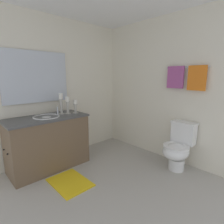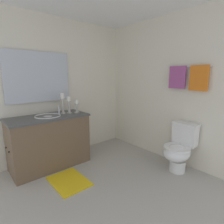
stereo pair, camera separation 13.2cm
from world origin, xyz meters
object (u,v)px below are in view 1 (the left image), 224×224
at_px(towel_bar, 187,67).
at_px(sink_basin, 47,119).
at_px(candle_holder_tall, 75,106).
at_px(candle_holder_mid, 61,103).
at_px(towel_near_vanity, 175,77).
at_px(candle_holder_short, 68,105).
at_px(vanity_cabinet, 48,142).
at_px(mirror, 36,77).
at_px(toilet, 178,147).
at_px(bath_mat, 70,182).
at_px(towel_center, 197,78).

bearing_deg(towel_bar, sink_basin, -130.13).
xyz_separation_m(candle_holder_tall, towel_bar, (1.35, 1.17, 0.64)).
relative_size(candle_holder_mid, towel_near_vanity, 0.99).
relative_size(candle_holder_short, towel_bar, 0.42).
height_order(vanity_cabinet, mirror, mirror).
bearing_deg(toilet, towel_near_vanity, 138.43).
bearing_deg(vanity_cabinet, bath_mat, 0.00).
distance_m(mirror, bath_mat, 1.70).
bearing_deg(towel_center, towel_bar, 173.92).
distance_m(toilet, bath_mat, 1.70).
relative_size(sink_basin, towel_near_vanity, 1.15).
bearing_deg(toilet, towel_bar, 105.40).
distance_m(mirror, toilet, 2.51).
xyz_separation_m(candle_holder_tall, toilet, (1.41, 0.95, -0.59)).
height_order(candle_holder_tall, towel_center, towel_center).
distance_m(candle_holder_mid, towel_center, 2.15).
xyz_separation_m(sink_basin, candle_holder_tall, (0.05, 0.49, 0.15)).
distance_m(mirror, candle_holder_tall, 0.77).
xyz_separation_m(candle_holder_mid, towel_bar, (1.43, 1.39, 0.57)).
bearing_deg(vanity_cabinet, sink_basin, 90.00).
bearing_deg(towel_bar, vanity_cabinet, -130.11).
height_order(candle_holder_mid, towel_bar, towel_bar).
distance_m(candle_holder_tall, towel_bar, 1.90).
bearing_deg(bath_mat, towel_center, 60.12).
xyz_separation_m(candle_holder_short, toilet, (1.45, 1.07, -0.62)).
distance_m(candle_holder_tall, candle_holder_short, 0.13).
height_order(candle_holder_mid, towel_center, towel_center).
relative_size(candle_holder_mid, toilet, 0.46).
distance_m(mirror, towel_bar, 2.37).
bearing_deg(sink_basin, candle_holder_short, 87.80).
relative_size(candle_holder_tall, towel_bar, 0.33).
bearing_deg(towel_bar, bath_mat, -115.02).
relative_size(vanity_cabinet, towel_near_vanity, 3.50).
xyz_separation_m(candle_holder_tall, towel_center, (1.52, 1.15, 0.48)).
distance_m(mirror, candle_holder_short, 0.66).
xyz_separation_m(sink_basin, candle_holder_short, (0.01, 0.37, 0.19)).
bearing_deg(toilet, vanity_cabinet, -135.42).
relative_size(candle_holder_short, towel_center, 0.77).
distance_m(sink_basin, towel_center, 2.36).
relative_size(mirror, toilet, 1.39).
height_order(vanity_cabinet, bath_mat, vanity_cabinet).
bearing_deg(sink_basin, candle_holder_mid, 96.38).
xyz_separation_m(candle_holder_short, towel_bar, (1.39, 1.30, 0.61)).
distance_m(vanity_cabinet, towel_bar, 2.47).
bearing_deg(candle_holder_mid, towel_near_vanity, 47.31).
height_order(candle_holder_short, candle_holder_mid, candle_holder_mid).
relative_size(mirror, candle_holder_mid, 3.01).
relative_size(candle_holder_tall, towel_center, 0.61).
height_order(sink_basin, towel_center, towel_center).
bearing_deg(bath_mat, toilet, 59.84).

